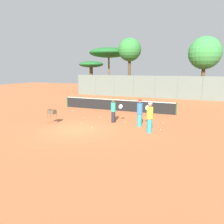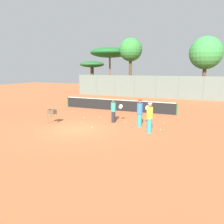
{
  "view_description": "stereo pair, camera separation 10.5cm",
  "coord_description": "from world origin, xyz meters",
  "views": [
    {
      "loc": [
        7.5,
        -11.97,
        3.95
      ],
      "look_at": [
        1.82,
        1.82,
        1.0
      ],
      "focal_mm": 35.0,
      "sensor_mm": 36.0,
      "label": 1
    },
    {
      "loc": [
        7.59,
        -11.93,
        3.95
      ],
      "look_at": [
        1.82,
        1.82,
        1.0
      ],
      "focal_mm": 35.0,
      "sensor_mm": 36.0,
      "label": 2
    }
  ],
  "objects": [
    {
      "name": "ground_plane",
      "position": [
        0.0,
        0.0,
        0.0
      ],
      "size": [
        80.0,
        80.0,
        0.0
      ],
      "primitive_type": "plane",
      "color": "#B26038"
    },
    {
      "name": "tennis_ball_3",
      "position": [
        3.36,
        5.18,
        0.03
      ],
      "size": [
        0.07,
        0.07,
        0.07
      ],
      "primitive_type": "sphere",
      "color": "#D1E54C",
      "rests_on": "ground_plane"
    },
    {
      "name": "tennis_ball_5",
      "position": [
        5.18,
        2.02,
        0.03
      ],
      "size": [
        0.07,
        0.07,
        0.07
      ],
      "primitive_type": "sphere",
      "color": "#D1E54C",
      "rests_on": "ground_plane"
    },
    {
      "name": "tree_0",
      "position": [
        -7.92,
        24.04,
        6.7
      ],
      "size": [
        6.79,
        6.79,
        7.58
      ],
      "color": "brown",
      "rests_on": "ground_plane"
    },
    {
      "name": "tennis_ball_1",
      "position": [
        0.78,
        0.77,
        0.03
      ],
      "size": [
        0.07,
        0.07,
        0.07
      ],
      "primitive_type": "sphere",
      "color": "#D1E54C",
      "rests_on": "ground_plane"
    },
    {
      "name": "back_fence",
      "position": [
        0.0,
        18.07,
        1.52
      ],
      "size": [
        21.29,
        0.08,
        3.05
      ],
      "color": "slate",
      "rests_on": "ground_plane"
    },
    {
      "name": "player_yellow_shirt",
      "position": [
        3.64,
        2.46,
        0.98
      ],
      "size": [
        0.79,
        0.69,
        1.89
      ],
      "rotation": [
        0.0,
        0.0,
        0.69
      ],
      "color": "teal",
      "rests_on": "ground_plane"
    },
    {
      "name": "tree_3",
      "position": [
        7.52,
        20.05,
        5.97
      ],
      "size": [
        4.25,
        4.25,
        8.15
      ],
      "color": "brown",
      "rests_on": "ground_plane"
    },
    {
      "name": "ball_cart",
      "position": [
        -2.47,
        0.74,
        0.8
      ],
      "size": [
        0.56,
        0.41,
        1.04
      ],
      "color": "brown",
      "rests_on": "ground_plane"
    },
    {
      "name": "tennis_ball_8",
      "position": [
        -0.55,
        1.66,
        0.03
      ],
      "size": [
        0.07,
        0.07,
        0.07
      ],
      "primitive_type": "sphere",
      "color": "#D1E54C",
      "rests_on": "ground_plane"
    },
    {
      "name": "player_red_cap",
      "position": [
        4.62,
        1.25,
        0.98
      ],
      "size": [
        0.39,
        0.95,
        1.89
      ],
      "rotation": [
        0.0,
        0.0,
        1.71
      ],
      "color": "teal",
      "rests_on": "ground_plane"
    },
    {
      "name": "tennis_ball_2",
      "position": [
        2.34,
        3.08,
        0.03
      ],
      "size": [
        0.07,
        0.07,
        0.07
      ],
      "primitive_type": "sphere",
      "color": "#D1E54C",
      "rests_on": "ground_plane"
    },
    {
      "name": "tennis_ball_7",
      "position": [
        -1.23,
        3.16,
        0.03
      ],
      "size": [
        0.07,
        0.07,
        0.07
      ],
      "primitive_type": "sphere",
      "color": "#D1E54C",
      "rests_on": "ground_plane"
    },
    {
      "name": "player_white_outfit",
      "position": [
        1.51,
        2.85,
        0.89
      ],
      "size": [
        0.88,
        0.43,
        1.73
      ],
      "rotation": [
        0.0,
        0.0,
        0.33
      ],
      "color": "#26262D",
      "rests_on": "ground_plane"
    },
    {
      "name": "tennis_ball_4",
      "position": [
        5.06,
        3.99,
        0.03
      ],
      "size": [
        0.07,
        0.07,
        0.07
      ],
      "primitive_type": "sphere",
      "color": "#D1E54C",
      "rests_on": "ground_plane"
    },
    {
      "name": "tennis_ball_0",
      "position": [
        -3.73,
        5.5,
        0.03
      ],
      "size": [
        0.07,
        0.07,
        0.07
      ],
      "primitive_type": "sphere",
      "color": "#D1E54C",
      "rests_on": "ground_plane"
    },
    {
      "name": "tree_1",
      "position": [
        -9.62,
        20.59,
        4.5
      ],
      "size": [
        4.0,
        4.0,
        5.19
      ],
      "color": "brown",
      "rests_on": "ground_plane"
    },
    {
      "name": "tree_2",
      "position": [
        -3.55,
        22.27,
        6.85
      ],
      "size": [
        3.65,
        3.65,
        8.78
      ],
      "color": "brown",
      "rests_on": "ground_plane"
    },
    {
      "name": "tennis_ball_6",
      "position": [
        -0.12,
        3.89,
        0.03
      ],
      "size": [
        0.07,
        0.07,
        0.07
      ],
      "primitive_type": "sphere",
      "color": "#D1E54C",
      "rests_on": "ground_plane"
    },
    {
      "name": "tennis_net",
      "position": [
        0.0,
        7.35,
        0.56
      ],
      "size": [
        11.25,
        0.1,
        1.07
      ],
      "color": "#26592D",
      "rests_on": "ground_plane"
    }
  ]
}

